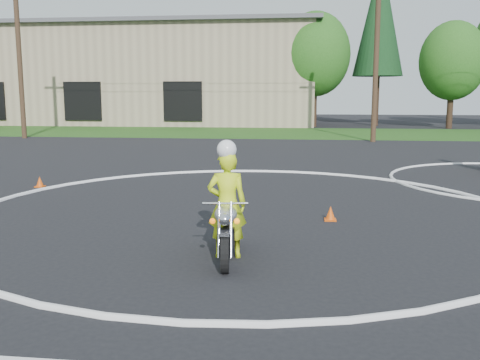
# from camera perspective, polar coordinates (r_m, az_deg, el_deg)

# --- Properties ---
(ground) EXTENTS (120.00, 120.00, 0.00)m
(ground) POSITION_cam_1_polar(r_m,az_deg,el_deg) (9.03, -1.76, -7.37)
(ground) COLOR black
(ground) RESTS_ON ground
(grass_strip) EXTENTS (120.00, 10.00, 0.02)m
(grass_strip) POSITION_cam_1_polar(r_m,az_deg,el_deg) (35.68, 4.79, 5.04)
(grass_strip) COLOR #1E4714
(grass_strip) RESTS_ON ground
(course_markings) EXTENTS (19.05, 19.05, 0.12)m
(course_markings) POSITION_cam_1_polar(r_m,az_deg,el_deg) (13.19, 10.50, -2.18)
(course_markings) COLOR silver
(course_markings) RESTS_ON ground
(primary_motorcycle) EXTENTS (0.67, 1.92, 1.01)m
(primary_motorcycle) POSITION_cam_1_polar(r_m,az_deg,el_deg) (8.36, -1.47, -5.24)
(primary_motorcycle) COLOR black
(primary_motorcycle) RESTS_ON ground
(rider_primary_grp) EXTENTS (0.66, 0.48, 1.88)m
(rider_primary_grp) POSITION_cam_1_polar(r_m,az_deg,el_deg) (8.40, -1.40, -2.27)
(rider_primary_grp) COLOR #C5E017
(rider_primary_grp) RESTS_ON ground
(traffic_cones) EXTENTS (22.82, 10.60, 0.30)m
(traffic_cones) POSITION_cam_1_polar(r_m,az_deg,el_deg) (12.66, 23.52, -2.69)
(traffic_cones) COLOR #D84C0B
(traffic_cones) RESTS_ON ground
(warehouse) EXTENTS (41.00, 17.00, 8.30)m
(warehouse) POSITION_cam_1_polar(r_m,az_deg,el_deg) (52.28, -15.05, 10.62)
(warehouse) COLOR tan
(warehouse) RESTS_ON ground
(utility_poles) EXTENTS (41.60, 1.12, 10.00)m
(utility_poles) POSITION_cam_1_polar(r_m,az_deg,el_deg) (29.90, 14.38, 13.94)
(utility_poles) COLOR #473321
(utility_poles) RESTS_ON ground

